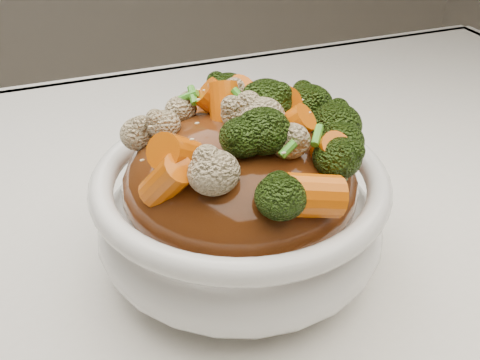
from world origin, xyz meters
name	(u,v)px	position (x,y,z in m)	size (l,w,h in m)	color
tablecloth	(233,239)	(0.00, 0.00, 0.73)	(1.20, 0.80, 0.04)	white
bowl	(240,216)	(-0.01, -0.05, 0.80)	(0.24, 0.24, 0.09)	white
sauce_base	(240,183)	(-0.01, -0.05, 0.83)	(0.19, 0.19, 0.10)	#4D240D
carrots	(240,106)	(-0.01, -0.05, 0.90)	(0.19, 0.19, 0.05)	#D95D07
broccoli	(240,108)	(-0.01, -0.05, 0.90)	(0.19, 0.19, 0.05)	black
cauliflower	(240,110)	(-0.01, -0.05, 0.89)	(0.19, 0.19, 0.04)	#C7B388
scallions	(240,105)	(-0.01, -0.05, 0.90)	(0.14, 0.14, 0.02)	#3D9422
sesame_seeds	(240,105)	(-0.01, -0.05, 0.90)	(0.17, 0.17, 0.01)	beige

